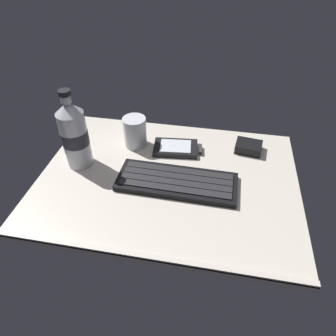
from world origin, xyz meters
The scene contains 6 objects.
ground_plane centered at (0.00, -0.23, -0.99)cm, with size 64.00×48.00×2.80cm.
keyboard centered at (2.55, -2.09, 0.81)cm, with size 29.18×11.48×1.70cm.
handheld_device centered at (0.66, 11.52, 0.73)cm, with size 13.31×8.77×1.50cm.
juice_cup centered at (-11.56, 12.10, 3.91)cm, with size 6.40×6.40×8.50cm.
water_bottle centered at (-23.73, 1.37, 9.01)cm, with size 6.73×6.73×20.80cm.
charger_block centered at (19.85, 15.00, 1.20)cm, with size 7.00×5.60×2.40cm, color black.
Camera 1 is at (10.39, -55.99, 51.40)cm, focal length 32.68 mm.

